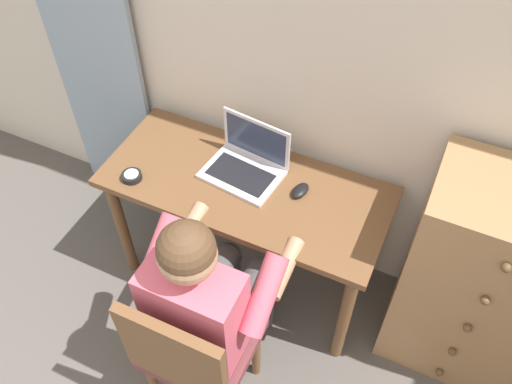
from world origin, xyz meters
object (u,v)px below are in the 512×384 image
Objects in this scene: person_seated at (212,291)px; laptop at (247,162)px; desk_clock at (132,176)px; computer_mouse at (299,190)px; dresser at (478,282)px; desk at (246,200)px; chair at (193,352)px.

laptop is at bearing 102.88° from person_seated.
laptop is at bearing 30.83° from desk_clock.
person_seated is at bearing -90.91° from computer_mouse.
laptop is 4.09× the size of desk_clock.
dresser is at bearing -0.73° from laptop.
desk is at bearing -176.33° from dresser.
desk_clock is (-0.44, -0.27, -0.04)m from laptop.
desk is 14.41× the size of desk_clock.
laptop is (-0.03, 0.08, 0.16)m from desk.
laptop reaches higher than desk_clock.
dresser is 1.57m from desk_clock.
laptop reaches higher than desk.
desk is 12.97× the size of computer_mouse.
dresser reaches higher than desk_clock.
person_seated reaches higher than dresser.
computer_mouse is at bearing 80.40° from chair.
dresser is 0.85m from computer_mouse.
dresser reaches higher than computer_mouse.
dresser is 1.12m from laptop.
computer_mouse is 1.11× the size of desk_clock.
person_seated is 0.60m from computer_mouse.
laptop reaches higher than chair.
desk is at bearing -69.16° from laptop.
dresser reaches higher than laptop.
chair is 0.85m from laptop.
person_seated is 0.63m from laptop.
desk_clock is (-0.58, 0.34, 0.06)m from person_seated.
chair is 9.99× the size of desk_clock.
laptop is 0.27m from computer_mouse.
computer_mouse is at bearing -179.17° from dresser.
computer_mouse is at bearing 13.38° from desk.
chair reaches higher than computer_mouse.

